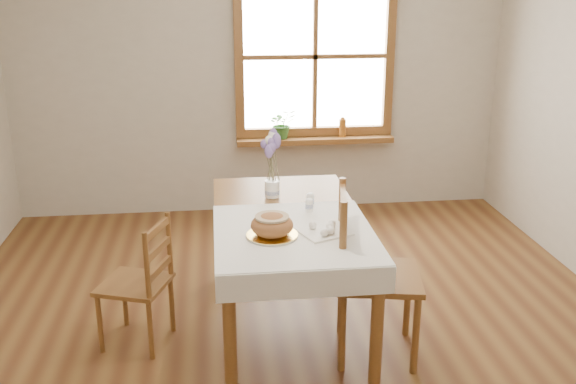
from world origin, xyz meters
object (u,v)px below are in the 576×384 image
dining_table (288,228)px  flower_vase (272,190)px  chair_right (378,274)px  bread_plate (272,235)px  chair_left (134,282)px

dining_table → flower_vase: flower_vase is taller
dining_table → chair_right: (0.48, -0.39, -0.15)m
dining_table → bread_plate: 0.39m
chair_right → flower_vase: size_ratio=9.30×
chair_right → chair_left: bearing=89.0°
dining_table → chair_right: size_ratio=1.56×
dining_table → bread_plate: bearing=-110.3°
chair_left → flower_vase: size_ratio=7.31×
chair_right → flower_vase: 0.96m
chair_right → bread_plate: bearing=96.8°
chair_left → chair_right: 1.46m
bread_plate → chair_left: bearing=163.0°
dining_table → bread_plate: bread_plate is taller
dining_table → bread_plate: (-0.13, -0.36, 0.10)m
bread_plate → chair_right: bearing=-3.5°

